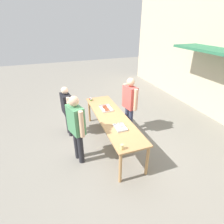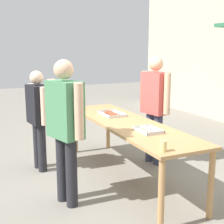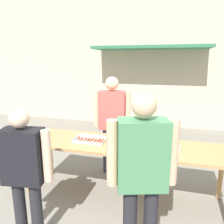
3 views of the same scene
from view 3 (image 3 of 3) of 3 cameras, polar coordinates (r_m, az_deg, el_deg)
name	(u,v)px [view 3 (image 3 of 3)]	position (r m, az deg, el deg)	size (l,w,h in m)	color
ground_plane	(123,196)	(3.63, 2.79, -20.98)	(24.00, 24.00, 0.00)	gray
building_facade_back	(152,53)	(6.95, 10.37, 14.82)	(12.00, 1.11, 4.50)	beige
serving_table	(123,149)	(3.26, 2.94, -9.69)	(2.97, 0.79, 0.85)	tan
food_tray_sausages	(90,140)	(3.36, -5.68, -7.27)	(0.47, 0.32, 0.04)	silver
food_tray_buns	(165,147)	(3.16, 13.77, -8.80)	(0.37, 0.26, 0.06)	silver
condiment_jar_mustard	(31,140)	(3.51, -20.34, -6.80)	(0.07, 0.07, 0.07)	#B22319
condiment_jar_ketchup	(37,140)	(3.45, -19.00, -7.01)	(0.07, 0.07, 0.07)	#567A38
person_server_behind_table	(112,117)	(3.89, 0.00, -1.42)	(0.64, 0.32, 1.78)	#333851
person_customer_holding_hotdog	(24,167)	(2.61, -21.97, -13.17)	(0.63, 0.30, 1.57)	#232328
person_customer_with_cup	(142,168)	(2.16, 7.83, -14.26)	(0.65, 0.38, 1.77)	#232328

